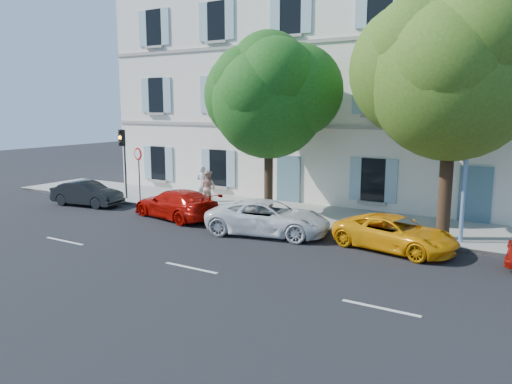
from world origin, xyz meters
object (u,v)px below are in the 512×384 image
Objects in this scene: tree_right at (452,78)px; traffic_light at (123,149)px; car_dark_sedan at (87,193)px; road_sign at (138,163)px; car_yellow_supercar at (395,233)px; tree_left at (269,101)px; pedestrian_b at (208,188)px; car_red_coupe at (176,204)px; car_white_coupe at (268,218)px; pedestrian_a at (203,184)px; street_lamp at (468,122)px.

traffic_light is at bearing -179.02° from tree_right.
car_dark_sedan is 3.01m from road_sign.
traffic_light is at bearing 94.65° from car_yellow_supercar.
tree_left is 2.15× the size of traffic_light.
tree_left is 5.52m from pedestrian_b.
car_dark_sedan is 2.93m from traffic_light.
car_red_coupe is 6.13m from tree_left.
tree_right is at bearing 0.98° from traffic_light.
pedestrian_b reaches higher than car_yellow_supercar.
car_red_coupe is at bearing 100.57° from pedestrian_b.
road_sign is at bearing -178.10° from tree_right.
car_yellow_supercar is at bearing -19.66° from tree_left.
car_yellow_supercar is 2.51× the size of pedestrian_b.
car_white_coupe is 2.64× the size of pedestrian_a.
car_dark_sedan is 10.70m from car_white_coupe.
street_lamp is 4.14× the size of pedestrian_a.
tree_right is at bearing -90.84° from car_dark_sedan.
pedestrian_a is at bearing 33.09° from road_sign.
car_white_coupe is at bearing -159.01° from tree_right.
pedestrian_b is (3.47, 1.19, -1.13)m from road_sign.
tree_left reaches higher than car_red_coupe.
tree_right reaches higher than pedestrian_b.
pedestrian_b is (-11.24, 0.71, -4.93)m from tree_right.
tree_right reaches higher than car_red_coupe.
car_white_coupe is 5.49m from tree_left.
car_red_coupe is 9.81m from car_yellow_supercar.
tree_left reaches higher than car_white_coupe.
pedestrian_b is (-10.03, 2.60, 0.41)m from car_yellow_supercar.
traffic_light is 16.73m from street_lamp.
tree_right is 1.68m from street_lamp.
road_sign is 3.84m from pedestrian_b.
street_lamp reaches higher than car_red_coupe.
car_yellow_supercar is 15.03m from traffic_light.
car_white_coupe is 8.97m from road_sign.
car_white_coupe is 10.36m from traffic_light.
pedestrian_a is (-10.80, 3.17, 0.47)m from car_yellow_supercar.
tree_left is at bearing 137.13° from car_red_coupe.
pedestrian_a reaches higher than car_red_coupe.
car_red_coupe is at bearing -144.70° from tree_left.
car_red_coupe is at bearing 95.29° from pedestrian_a.
car_yellow_supercar is 8.20m from tree_left.
tree_right reaches higher than car_dark_sedan.
pedestrian_b is (5.51, 2.81, 0.38)m from car_dark_sedan.
road_sign is (-7.08, -0.89, -3.03)m from tree_left.
car_dark_sedan is at bearing -172.83° from tree_right.
tree_right is (11.03, 2.00, 5.28)m from car_red_coupe.
street_lamp reaches higher than pedestrian_a.
traffic_light is (-16.00, -0.27, -3.17)m from tree_right.
car_red_coupe is at bearing -19.18° from traffic_light.
car_red_coupe is at bearing 101.54° from car_yellow_supercar.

